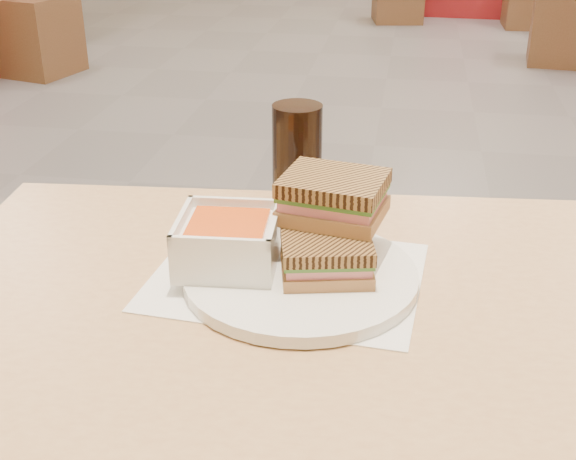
% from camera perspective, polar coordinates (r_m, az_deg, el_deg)
% --- Properties ---
extents(main_table, '(1.25, 0.80, 0.75)m').
position_cam_1_polar(main_table, '(0.97, 8.07, -11.91)').
color(main_table, tan).
rests_on(main_table, ground).
extents(tray_liner, '(0.36, 0.29, 0.00)m').
position_cam_1_polar(tray_liner, '(0.96, -0.07, -3.50)').
color(tray_liner, white).
rests_on(tray_liner, main_table).
extents(plate, '(0.29, 0.29, 0.02)m').
position_cam_1_polar(plate, '(0.95, 0.96, -3.52)').
color(plate, white).
rests_on(plate, tray_liner).
extents(soup_bowl, '(0.13, 0.13, 0.07)m').
position_cam_1_polar(soup_bowl, '(0.95, -4.54, -1.00)').
color(soup_bowl, white).
rests_on(soup_bowl, plate).
extents(panini_lower, '(0.13, 0.11, 0.05)m').
position_cam_1_polar(panini_lower, '(0.92, 2.92, -2.04)').
color(panini_lower, '#AE7E46').
rests_on(panini_lower, plate).
extents(panini_upper, '(0.14, 0.13, 0.06)m').
position_cam_1_polar(panini_upper, '(0.96, 3.45, 2.52)').
color(panini_upper, '#AE7E46').
rests_on(panini_upper, panini_lower).
extents(cola_glass, '(0.07, 0.07, 0.16)m').
position_cam_1_polar(cola_glass, '(1.13, 0.69, 5.55)').
color(cola_glass, black).
rests_on(cola_glass, main_table).
extents(bg_chair_0r, '(0.52, 0.52, 0.48)m').
position_cam_1_polar(bg_chair_0r, '(5.15, -18.51, 13.79)').
color(bg_chair_0r, brown).
rests_on(bg_chair_0r, ground).
extents(bg_chair_1l, '(0.44, 0.44, 0.45)m').
position_cam_1_polar(bg_chair_1l, '(5.48, 20.06, 14.09)').
color(bg_chair_1l, brown).
rests_on(bg_chair_1l, ground).
extents(bg_chair_2r, '(0.39, 0.39, 0.43)m').
position_cam_1_polar(bg_chair_2r, '(6.67, 17.80, 16.21)').
color(bg_chair_2r, brown).
rests_on(bg_chair_2r, ground).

